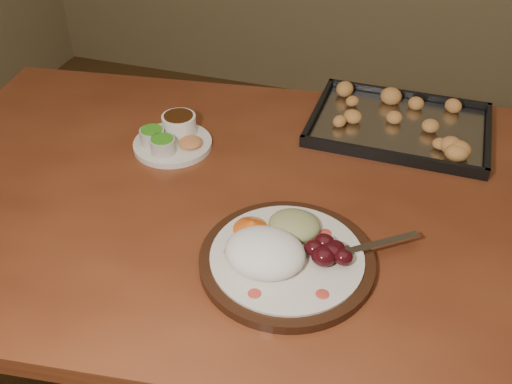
% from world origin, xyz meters
% --- Properties ---
extents(dining_table, '(1.61, 1.09, 0.75)m').
position_xyz_m(dining_table, '(-0.26, 0.18, 0.65)').
color(dining_table, brown).
rests_on(dining_table, ground).
extents(dinner_plate, '(0.36, 0.30, 0.07)m').
position_xyz_m(dinner_plate, '(-0.17, 0.00, 0.77)').
color(dinner_plate, black).
rests_on(dinner_plate, dining_table).
extents(condiment_saucer, '(0.17, 0.17, 0.06)m').
position_xyz_m(condiment_saucer, '(-0.50, 0.28, 0.77)').
color(condiment_saucer, silver).
rests_on(condiment_saucer, dining_table).
extents(baking_tray, '(0.41, 0.30, 0.04)m').
position_xyz_m(baking_tray, '(-0.03, 0.51, 0.76)').
color(baking_tray, black).
rests_on(baking_tray, dining_table).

